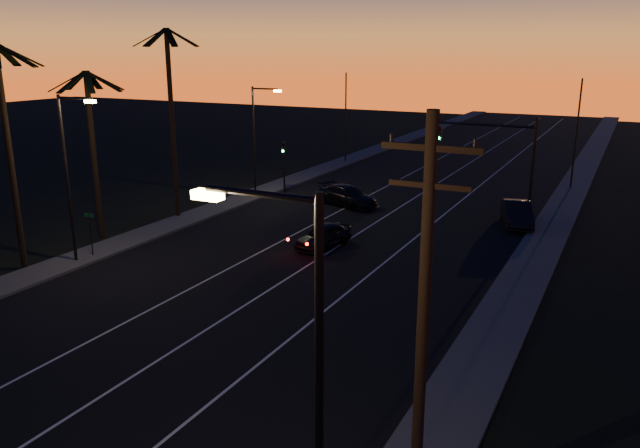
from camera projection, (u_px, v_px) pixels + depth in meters
The scene contains 21 objects.
road at pixel (337, 241), 37.73m from camera, with size 20.00×170.00×0.01m, color black.
sidewalk_left at pixel (190, 218), 42.60m from camera, with size 2.40×170.00×0.16m, color #3C3D3A.
sidewalk_right at pixel (529, 268), 32.82m from camera, with size 2.40×170.00×0.16m, color #3C3D3A.
lane_stripe_left at pixel (294, 234), 39.03m from camera, with size 0.12×160.00×0.01m, color silver.
lane_stripe_mid at pixel (345, 242), 37.51m from camera, with size 0.12×160.00×0.01m, color silver.
lane_stripe_right at pixel (400, 250), 35.98m from camera, with size 0.12×160.00×0.01m, color silver.
palm_near at pixel (7, 135), 31.02m from camera, with size 4.25×4.16×11.53m.
palm_mid at pixel (92, 136), 36.65m from camera, with size 4.25×4.16×10.03m.
palm_far at pixel (171, 106), 41.00m from camera, with size 4.25×4.16×12.53m.
streetlight_left_near at pixel (70, 167), 32.38m from camera, with size 2.55×0.26×9.00m.
streetlight_left_far at pixel (257, 132), 47.90m from camera, with size 2.55×0.26×8.50m.
streetlight_right_near at pixel (304, 393), 11.02m from camera, with size 2.55×0.26×9.00m.
street_sign at pixel (90, 229), 34.27m from camera, with size 0.70×0.06×2.60m.
utility_pole at pixel (423, 319), 14.07m from camera, with size 2.20×0.28×10.00m.
signal_mast at pixel (497, 148), 41.90m from camera, with size 7.10×0.41×7.00m.
signal_post at pixel (284, 157), 49.67m from camera, with size 0.28×0.37×4.20m.
far_pole_left at pixel (346, 118), 62.77m from camera, with size 0.14×0.14×9.00m, color black.
far_pole_right at pixel (576, 135), 50.60m from camera, with size 0.14×0.14×9.00m, color black.
lead_car at pixel (324, 236), 36.40m from camera, with size 2.39×4.72×1.38m.
right_car at pixel (517, 214), 40.89m from camera, with size 3.00×5.08×1.58m.
cross_car at pixel (348, 196), 46.07m from camera, with size 5.47×3.66×1.47m.
Camera 1 is at (15.40, -2.61, 11.18)m, focal length 35.00 mm.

